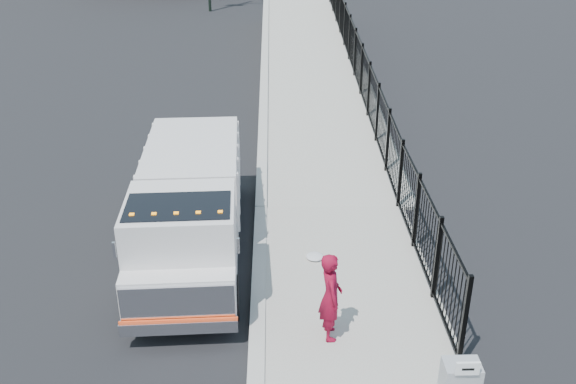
{
  "coord_description": "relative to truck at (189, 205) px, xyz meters",
  "views": [
    {
      "loc": [
        0.35,
        -10.68,
        7.83
      ],
      "look_at": [
        0.65,
        2.0,
        1.54
      ],
      "focal_mm": 40.0,
      "sensor_mm": 36.0,
      "label": 1
    }
  ],
  "objects": [
    {
      "name": "worker",
      "position": [
        2.89,
        -3.06,
        -0.31
      ],
      "size": [
        0.47,
        0.67,
        1.75
      ],
      "primitive_type": "imported",
      "rotation": [
        0.0,
        0.0,
        1.65
      ],
      "color": "maroon",
      "rests_on": "sidewalk"
    },
    {
      "name": "arrow_sign",
      "position": [
        4.64,
        -5.53,
        0.18
      ],
      "size": [
        0.35,
        0.04,
        0.22
      ],
      "primitive_type": "cube",
      "color": "white",
      "rests_on": "utility_cabinet"
    },
    {
      "name": "ground",
      "position": [
        1.54,
        -1.9,
        -1.3
      ],
      "size": [
        120.0,
        120.0,
        0.0
      ],
      "primitive_type": "plane",
      "color": "black",
      "rests_on": "ground"
    },
    {
      "name": "ramp",
      "position": [
        3.66,
        14.1,
        -1.3
      ],
      "size": [
        3.95,
        24.06,
        3.19
      ],
      "primitive_type": "cube",
      "rotation": [
        0.06,
        0.0,
        0.0
      ],
      "color": "#9E998E",
      "rests_on": "ground"
    },
    {
      "name": "sidewalk",
      "position": [
        3.46,
        -3.9,
        -1.24
      ],
      "size": [
        3.55,
        12.0,
        0.12
      ],
      "primitive_type": "cube",
      "color": "#9E998E",
      "rests_on": "ground"
    },
    {
      "name": "debris",
      "position": [
        2.78,
        -0.38,
        -1.13
      ],
      "size": [
        0.4,
        0.4,
        0.1
      ],
      "primitive_type": "ellipsoid",
      "color": "silver",
      "rests_on": "sidewalk"
    },
    {
      "name": "truck",
      "position": [
        0.0,
        0.0,
        0.0
      ],
      "size": [
        2.47,
        6.84,
        2.32
      ],
      "rotation": [
        0.0,
        0.0,
        0.04
      ],
      "color": "black",
      "rests_on": "ground"
    },
    {
      "name": "iron_fence",
      "position": [
        5.09,
        10.1,
        -0.4
      ],
      "size": [
        0.1,
        28.0,
        1.8
      ],
      "primitive_type": "cube",
      "color": "black",
      "rests_on": "ground"
    },
    {
      "name": "curb",
      "position": [
        1.54,
        -3.9,
        -1.22
      ],
      "size": [
        0.3,
        12.0,
        0.16
      ],
      "primitive_type": "cube",
      "color": "#ADAAA3",
      "rests_on": "ground"
    }
  ]
}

